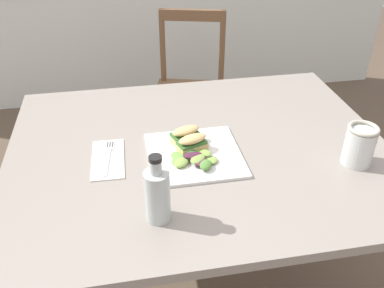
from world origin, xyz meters
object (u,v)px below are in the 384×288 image
Objects in this scene: mason_jar_iced_tea at (359,147)px; fork_on_napkin at (108,155)px; sandwich_half_back at (186,135)px; chair_wooden_far at (190,91)px; dining_table at (199,175)px; plate_lunch at (194,155)px; sandwich_half_front at (192,143)px; bottle_cold_brew at (158,197)px.

fork_on_napkin is at bearing 167.10° from mason_jar_iced_tea.
sandwich_half_back is 0.56× the size of fork_on_napkin.
sandwich_half_back is (-0.19, -0.98, 0.33)m from chair_wooden_far.
dining_table is 9.60× the size of mason_jar_iced_tea.
sandwich_half_back is at bearing 152.60° from dining_table.
plate_lunch is 2.80× the size of sandwich_half_front.
chair_wooden_far is 8.33× the size of sandwich_half_back.
chair_wooden_far is 1.11m from plate_lunch.
fork_on_napkin is 1.44× the size of mason_jar_iced_tea.
bottle_cold_brew is (-0.14, -0.28, 0.03)m from sandwich_half_front.
fork_on_napkin is 0.34m from bottle_cold_brew.
chair_wooden_far is 1.27m from mason_jar_iced_tea.
fork_on_napkin is at bearing 170.02° from plate_lunch.
mason_jar_iced_tea is (0.31, -1.18, 0.35)m from chair_wooden_far.
sandwich_half_front is (-0.18, -1.03, 0.33)m from chair_wooden_far.
bottle_cold_brew reaches higher than plate_lunch.
sandwich_half_back is (-0.04, 0.02, 0.15)m from dining_table.
sandwich_half_back is 0.81× the size of mason_jar_iced_tea.
fork_on_napkin is (-0.25, -0.02, -0.03)m from sandwich_half_back.
bottle_cold_brew reaches higher than sandwich_half_back.
plate_lunch is 0.27m from fork_on_napkin.
bottle_cold_brew is (-0.32, -1.31, 0.36)m from chair_wooden_far.
dining_table is at bearing 46.41° from sandwich_half_front.
fork_on_napkin is (-0.30, -0.00, 0.12)m from dining_table.
bottle_cold_brew is at bearing -167.88° from mason_jar_iced_tea.
chair_wooden_far is 6.71× the size of mason_jar_iced_tea.
mason_jar_iced_tea reaches higher than plate_lunch.
chair_wooden_far is 4.68× the size of fork_on_napkin.
dining_table is at bearing -98.49° from chair_wooden_far.
sandwich_half_back is at bearing 5.48° from fork_on_napkin.
sandwich_half_back is (-0.01, 0.05, 0.00)m from sandwich_half_front.
mason_jar_iced_tea is at bearing -75.29° from chair_wooden_far.
plate_lunch is 0.30m from bottle_cold_brew.
chair_wooden_far is at bearing 76.27° from bottle_cold_brew.
dining_table is 0.52m from mason_jar_iced_tea.
bottle_cold_brew reaches higher than chair_wooden_far.
sandwich_half_back is at bearing 102.98° from sandwich_half_front.
mason_jar_iced_tea is (0.63, 0.14, -0.01)m from bottle_cold_brew.
chair_wooden_far is (0.15, 1.00, -0.18)m from dining_table.
dining_table is 0.16m from sandwich_half_back.
mason_jar_iced_tea is at bearing -16.40° from sandwich_half_front.
bottle_cold_brew is (-0.13, -0.33, 0.03)m from sandwich_half_back.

